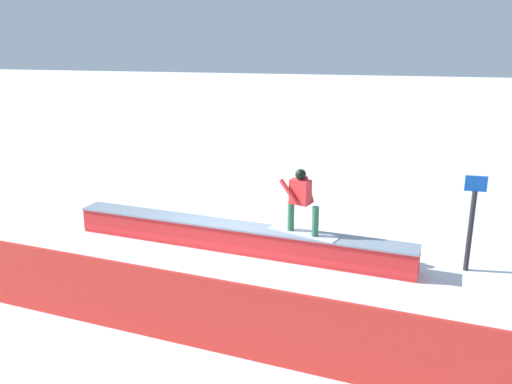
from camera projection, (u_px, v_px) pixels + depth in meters
The scene contains 5 objects.
ground_plane at pixel (236, 250), 11.36m from camera, with size 120.00×120.00×0.00m, color white.
grind_box at pixel (236, 238), 11.29m from camera, with size 7.67×1.44×0.58m.
snowboarder at pixel (301, 199), 10.50m from camera, with size 1.52×0.80×1.35m.
safety_fence at pixel (164, 305), 7.79m from camera, with size 13.14×0.06×1.16m, color red.
trail_marker at pixel (471, 221), 10.07m from camera, with size 0.40×0.10×1.93m.
Camera 1 is at (-3.13, 10.08, 4.40)m, focal length 36.57 mm.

